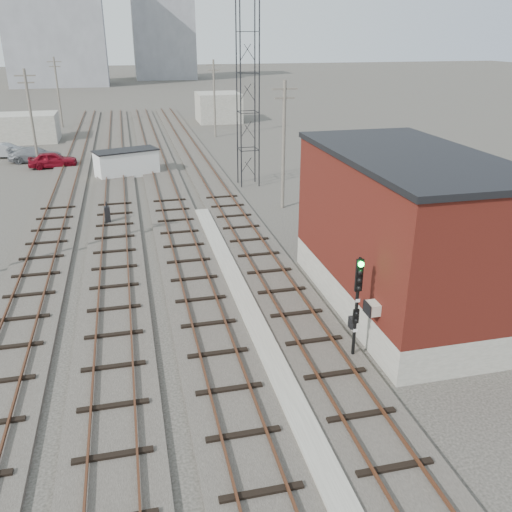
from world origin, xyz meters
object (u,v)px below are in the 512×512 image
object	(u,v)px
car_red	(53,160)
car_grey	(35,155)
car_silver	(6,151)
signal_mast	(357,300)
switch_stand	(107,215)
site_trailer	(127,163)

from	to	relation	value
car_red	car_grey	world-z (taller)	car_red
car_silver	signal_mast	bearing A→B (deg)	-147.58
switch_stand	car_grey	xyz separation A→B (m)	(-7.24, 21.25, 0.03)
signal_mast	car_silver	size ratio (longest dim) A/B	0.98
switch_stand	car_grey	world-z (taller)	switch_stand
car_grey	switch_stand	bearing A→B (deg)	-157.01
site_trailer	switch_stand	bearing A→B (deg)	-114.33
site_trailer	car_red	distance (m)	8.37
car_silver	switch_stand	bearing A→B (deg)	-149.21
site_trailer	car_grey	size ratio (longest dim) A/B	1.18
car_red	car_silver	distance (m)	7.72
car_silver	car_grey	bearing A→B (deg)	-124.39
signal_mast	car_red	xyz separation A→B (m)	(-14.94, 37.17, -1.82)
signal_mast	car_silver	world-z (taller)	signal_mast
site_trailer	car_grey	bearing A→B (deg)	120.45
car_grey	signal_mast	bearing A→B (deg)	-153.02
switch_stand	car_red	world-z (taller)	switch_stand
switch_stand	site_trailer	xyz separation A→B (m)	(1.52, 13.45, 0.47)
car_red	switch_stand	bearing A→B (deg)	-167.02
car_red	car_silver	size ratio (longest dim) A/B	1.00
site_trailer	car_grey	distance (m)	11.73
car_red	car_grey	bearing A→B (deg)	30.03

